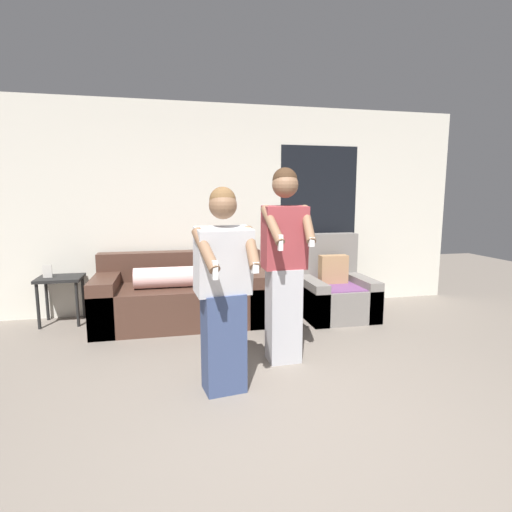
{
  "coord_description": "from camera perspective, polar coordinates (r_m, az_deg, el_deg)",
  "views": [
    {
      "loc": [
        -0.83,
        -2.1,
        1.53
      ],
      "look_at": [
        -0.13,
        1.09,
        1.03
      ],
      "focal_mm": 28.0,
      "sensor_mm": 36.0,
      "label": 1
    }
  ],
  "objects": [
    {
      "name": "armchair",
      "position": [
        5.25,
        10.92,
        -4.84
      ],
      "size": [
        0.85,
        0.92,
        1.02
      ],
      "color": "slate",
      "rests_on": "ground_plane"
    },
    {
      "name": "person_left",
      "position": [
        3.06,
        -4.65,
        -5.11
      ],
      "size": [
        0.48,
        0.52,
        1.59
      ],
      "color": "#384770",
      "rests_on": "ground_plane"
    },
    {
      "name": "wall_back",
      "position": [
        5.39,
        -3.3,
        6.77
      ],
      "size": [
        6.43,
        0.07,
        2.7
      ],
      "color": "beige",
      "rests_on": "ground_plane"
    },
    {
      "name": "side_table",
      "position": [
        5.31,
        -26.19,
        -3.63
      ],
      "size": [
        0.5,
        0.43,
        0.72
      ],
      "color": "black",
      "rests_on": "ground_plane"
    },
    {
      "name": "person_right",
      "position": [
        3.61,
        4.07,
        -1.03
      ],
      "size": [
        0.45,
        0.47,
        1.77
      ],
      "color": "#B2B2B7",
      "rests_on": "ground_plane"
    },
    {
      "name": "ground_plane",
      "position": [
        2.73,
        8.44,
        -25.52
      ],
      "size": [
        14.0,
        14.0,
        0.0
      ],
      "primitive_type": "plane",
      "color": "slate"
    },
    {
      "name": "couch",
      "position": [
        4.95,
        -10.4,
        -5.74
      ],
      "size": [
        2.03,
        0.95,
        0.82
      ],
      "color": "#472D23",
      "rests_on": "ground_plane"
    }
  ]
}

